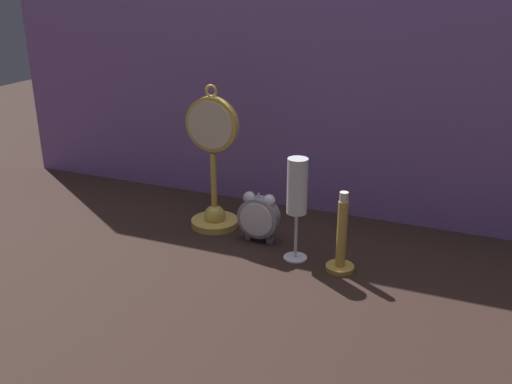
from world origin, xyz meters
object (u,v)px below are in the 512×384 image
at_px(pocket_watch_on_stand, 213,174).
at_px(champagne_flute, 297,193).
at_px(alarm_clock_twin_bell, 259,215).
at_px(brass_candlestick, 341,244).

bearing_deg(pocket_watch_on_stand, champagne_flute, -19.94).
xyz_separation_m(alarm_clock_twin_bell, brass_candlestick, (0.20, -0.06, -0.00)).
distance_m(pocket_watch_on_stand, brass_candlestick, 0.36).
relative_size(pocket_watch_on_stand, alarm_clock_twin_bell, 2.92).
relative_size(pocket_watch_on_stand, champagne_flute, 1.52).
height_order(alarm_clock_twin_bell, champagne_flute, champagne_flute).
distance_m(alarm_clock_twin_bell, brass_candlestick, 0.21).
height_order(pocket_watch_on_stand, champagne_flute, pocket_watch_on_stand).
bearing_deg(brass_candlestick, pocket_watch_on_stand, 163.68).
bearing_deg(brass_candlestick, champagne_flute, 172.58).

